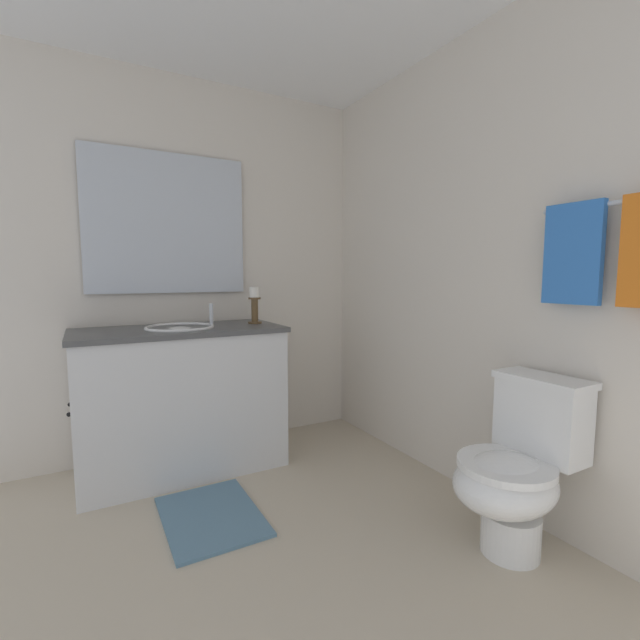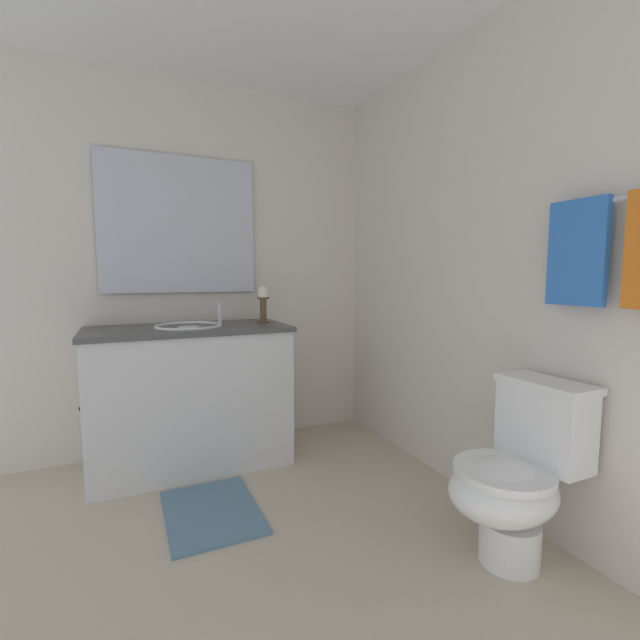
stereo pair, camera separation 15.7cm
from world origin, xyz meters
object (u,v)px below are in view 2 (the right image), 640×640
at_px(mirror, 180,225).
at_px(towel_bar, 622,199).
at_px(towel_near_vanity, 577,253).
at_px(bath_mat, 212,511).
at_px(sink_basin, 189,333).
at_px(toilet, 515,476).
at_px(vanity_cabinet, 191,396).
at_px(candle_holder_tall, 263,304).

height_order(mirror, towel_bar, mirror).
distance_m(towel_near_vanity, bath_mat, 2.02).
relative_size(sink_basin, toilet, 0.54).
relative_size(sink_basin, bath_mat, 0.67).
relative_size(vanity_cabinet, toilet, 1.59).
bearing_deg(bath_mat, vanity_cabinet, -180.00).
bearing_deg(vanity_cabinet, bath_mat, 0.00).
bearing_deg(vanity_cabinet, sink_basin, 90.00).
bearing_deg(mirror, towel_bar, 32.85).
relative_size(toilet, towel_near_vanity, 1.82).
bearing_deg(candle_holder_tall, towel_near_vanity, 26.51).
height_order(towel_near_vanity, bath_mat, towel_near_vanity).
bearing_deg(towel_near_vanity, mirror, -145.55).
xyz_separation_m(mirror, toilet, (1.79, 1.07, -1.14)).
xyz_separation_m(vanity_cabinet, toilet, (1.51, 1.07, -0.07)).
height_order(candle_holder_tall, bath_mat, candle_holder_tall).
bearing_deg(sink_basin, mirror, -179.80).
relative_size(candle_holder_tall, towel_near_vanity, 0.58).
bearing_deg(candle_holder_tall, mirror, -118.93).
bearing_deg(sink_basin, towel_near_vanity, 38.92).
relative_size(mirror, candle_holder_tall, 4.14).
bearing_deg(toilet, towel_near_vanity, 72.81).
distance_m(sink_basin, bath_mat, 1.03).
distance_m(sink_basin, towel_bar, 2.23).
relative_size(mirror, toilet, 1.31).
xyz_separation_m(vanity_cabinet, bath_mat, (0.62, 0.00, -0.43)).
bearing_deg(bath_mat, candle_holder_tall, 143.28).
xyz_separation_m(mirror, bath_mat, (0.91, -0.00, -1.50)).
distance_m(candle_holder_tall, towel_bar, 1.97).
distance_m(toilet, bath_mat, 1.43).
height_order(mirror, toilet, mirror).
bearing_deg(toilet, mirror, -149.21).
xyz_separation_m(vanity_cabinet, towel_near_vanity, (1.57, 1.27, 0.83)).
distance_m(sink_basin, candle_holder_tall, 0.50).
relative_size(sink_basin, mirror, 0.41).
xyz_separation_m(sink_basin, mirror, (-0.28, -0.00, 0.68)).
bearing_deg(bath_mat, towel_bar, 49.77).
bearing_deg(towel_bar, mirror, -147.15).
bearing_deg(sink_basin, vanity_cabinet, -90.00).
distance_m(mirror, bath_mat, 1.75).
xyz_separation_m(sink_basin, toilet, (1.51, 1.06, -0.47)).
bearing_deg(towel_bar, vanity_cabinet, -143.09).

